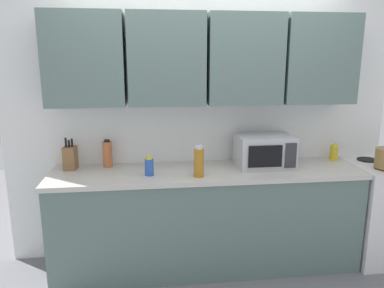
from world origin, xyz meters
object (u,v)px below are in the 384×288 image
(bottle_yellow_mustard, at_px, (334,152))
(knife_block, at_px, (70,158))
(bottle_spice_jar, at_px, (108,154))
(microwave, at_px, (264,151))
(bottle_blue_cleaner, at_px, (149,167))
(bottle_amber_vinegar, at_px, (199,162))

(bottle_yellow_mustard, bearing_deg, knife_block, -179.71)
(knife_block, xyz_separation_m, bottle_spice_jar, (0.31, 0.04, 0.01))
(microwave, xyz_separation_m, bottle_spice_jar, (-1.37, 0.15, -0.02))
(microwave, distance_m, knife_block, 1.69)
(knife_block, relative_size, bottle_blue_cleaner, 1.73)
(microwave, xyz_separation_m, bottle_yellow_mustard, (0.72, 0.12, -0.07))
(bottle_blue_cleaner, xyz_separation_m, bottle_spice_jar, (-0.36, 0.29, 0.04))
(knife_block, height_order, bottle_blue_cleaner, knife_block)
(bottle_blue_cleaner, height_order, bottle_spice_jar, bottle_spice_jar)
(bottle_spice_jar, bearing_deg, bottle_amber_vinegar, -26.27)
(bottle_spice_jar, bearing_deg, bottle_blue_cleaner, -39.05)
(knife_block, height_order, bottle_yellow_mustard, knife_block)
(knife_block, distance_m, bottle_amber_vinegar, 1.12)
(microwave, xyz_separation_m, bottle_blue_cleaner, (-1.01, -0.14, -0.07))
(bottle_yellow_mustard, xyz_separation_m, bottle_amber_vinegar, (-1.33, -0.35, 0.05))
(bottle_amber_vinegar, bearing_deg, bottle_blue_cleaner, 168.44)
(microwave, height_order, bottle_spice_jar, microwave)
(knife_block, relative_size, bottle_amber_vinegar, 1.10)
(knife_block, bearing_deg, bottle_spice_jar, 7.40)
(knife_block, relative_size, bottle_spice_jar, 1.15)
(knife_block, bearing_deg, microwave, -3.83)
(microwave, xyz_separation_m, knife_block, (-1.68, 0.11, -0.04))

